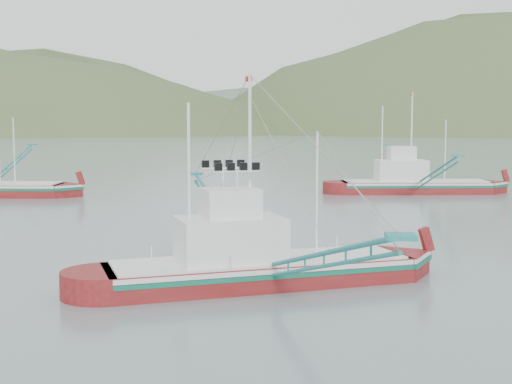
{
  "coord_description": "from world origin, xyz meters",
  "views": [
    {
      "loc": [
        2.34,
        -33.01,
        7.11
      ],
      "look_at": [
        0.0,
        6.0,
        3.2
      ],
      "focal_mm": 50.0,
      "sensor_mm": 36.0,
      "label": 1
    }
  ],
  "objects": [
    {
      "name": "ground",
      "position": [
        0.0,
        0.0,
        0.0
      ],
      "size": [
        1200.0,
        1200.0,
        0.0
      ],
      "primitive_type": "plane",
      "color": "slate",
      "rests_on": "ground"
    },
    {
      "name": "main_boat",
      "position": [
        0.57,
        -2.62,
        1.97
      ],
      "size": [
        13.69,
        23.16,
        9.76
      ],
      "rotation": [
        0.0,
        0.0,
        0.38
      ],
      "color": "maroon",
      "rests_on": "ground"
    },
    {
      "name": "bg_boat_right",
      "position": [
        13.64,
        37.7,
        1.48
      ],
      "size": [
        14.76,
        26.16,
        10.61
      ],
      "rotation": [
        0.0,
        0.0,
        0.09
      ],
      "color": "maroon",
      "rests_on": "ground"
    },
    {
      "name": "ridge_distant",
      "position": [
        30.0,
        560.0,
        0.0
      ],
      "size": [
        960.0,
        400.0,
        240.0
      ],
      "primitive_type": "ellipsoid",
      "color": "slate",
      "rests_on": "ground"
    }
  ]
}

